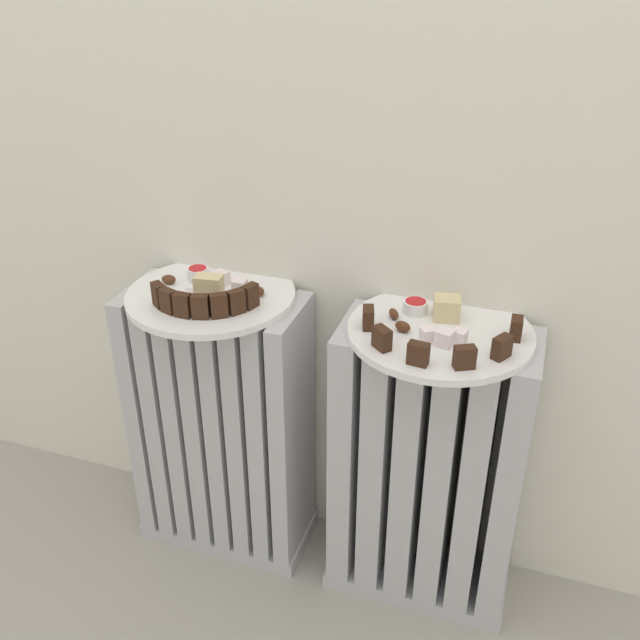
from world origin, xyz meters
name	(u,v)px	position (x,y,z in m)	size (l,w,h in m)	color
radiator_left	(222,427)	(-0.20, 0.28, 0.28)	(0.34, 0.16, 0.56)	#B2B2B7
radiator_right	(427,471)	(0.20, 0.28, 0.28)	(0.34, 0.16, 0.56)	#B2B2B7
plate_left	(211,295)	(-0.20, 0.28, 0.56)	(0.30, 0.30, 0.01)	white
plate_right	(440,332)	(0.20, 0.28, 0.56)	(0.30, 0.30, 0.01)	white
dark_cake_slice_left_0	(159,295)	(-0.26, 0.21, 0.59)	(0.03, 0.02, 0.04)	#382114
dark_cake_slice_left_1	(168,301)	(-0.24, 0.19, 0.59)	(0.03, 0.02, 0.04)	#382114
dark_cake_slice_left_2	(183,305)	(-0.21, 0.19, 0.59)	(0.03, 0.02, 0.04)	#382114
dark_cake_slice_left_3	(200,307)	(-0.18, 0.19, 0.59)	(0.03, 0.02, 0.04)	#382114
dark_cake_slice_left_4	(219,306)	(-0.15, 0.20, 0.59)	(0.03, 0.02, 0.04)	#382114
dark_cake_slice_left_5	(236,302)	(-0.13, 0.22, 0.59)	(0.03, 0.02, 0.04)	#382114
dark_cake_slice_left_6	(250,296)	(-0.11, 0.25, 0.59)	(0.03, 0.02, 0.04)	#382114
marble_cake_slice_left_0	(209,287)	(-0.19, 0.26, 0.59)	(0.05, 0.03, 0.04)	beige
turkish_delight_left_0	(221,278)	(-0.20, 0.31, 0.58)	(0.03, 0.03, 0.03)	white
turkish_delight_left_1	(240,286)	(-0.15, 0.30, 0.58)	(0.02, 0.02, 0.02)	white
turkish_delight_left_2	(181,300)	(-0.23, 0.22, 0.58)	(0.02, 0.02, 0.02)	white
medjool_date_left_0	(258,291)	(-0.12, 0.30, 0.58)	(0.03, 0.02, 0.01)	#4C2814
medjool_date_left_1	(169,279)	(-0.29, 0.29, 0.58)	(0.03, 0.02, 0.02)	#4C2814
jam_bowl_left	(198,273)	(-0.25, 0.32, 0.58)	(0.04, 0.04, 0.02)	white
dark_cake_slice_right_0	(368,318)	(0.09, 0.25, 0.59)	(0.03, 0.02, 0.04)	#382114
dark_cake_slice_right_1	(382,338)	(0.13, 0.19, 0.59)	(0.03, 0.02, 0.04)	#382114
dark_cake_slice_right_2	(418,354)	(0.19, 0.16, 0.59)	(0.03, 0.02, 0.04)	#382114
dark_cake_slice_right_3	(465,357)	(0.26, 0.18, 0.59)	(0.03, 0.02, 0.04)	#382114
dark_cake_slice_right_4	(502,347)	(0.30, 0.22, 0.59)	(0.03, 0.02, 0.04)	#382114
dark_cake_slice_right_5	(516,328)	(0.32, 0.29, 0.59)	(0.03, 0.02, 0.04)	#382114
marble_cake_slice_right_0	(447,308)	(0.21, 0.32, 0.59)	(0.04, 0.04, 0.04)	beige
turkish_delight_right_0	(427,334)	(0.19, 0.24, 0.58)	(0.02, 0.02, 0.02)	white
turkish_delight_right_1	(445,338)	(0.22, 0.23, 0.58)	(0.03, 0.03, 0.03)	white
turkish_delight_right_2	(459,336)	(0.24, 0.25, 0.58)	(0.02, 0.02, 0.02)	white
medjool_date_right_0	(394,314)	(0.12, 0.29, 0.58)	(0.03, 0.01, 0.02)	#4C2814
medjool_date_right_1	(403,327)	(0.15, 0.25, 0.58)	(0.03, 0.02, 0.02)	#4C2814
jam_bowl_right	(415,306)	(0.15, 0.32, 0.58)	(0.04, 0.04, 0.02)	white
fork	(185,299)	(-0.23, 0.24, 0.57)	(0.03, 0.09, 0.00)	silver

